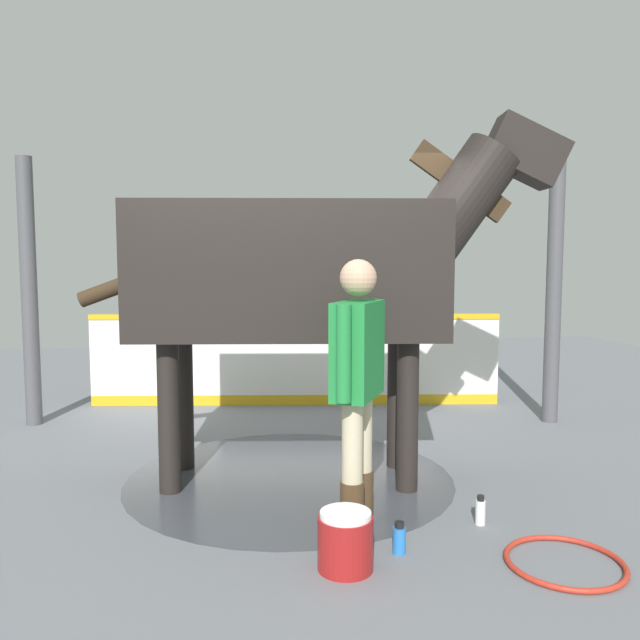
# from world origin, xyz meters

# --- Properties ---
(ground_plane) EXTENTS (16.00, 16.00, 0.02)m
(ground_plane) POSITION_xyz_m (0.00, 0.00, -0.01)
(ground_plane) COLOR slate
(wet_patch) EXTENTS (2.54, 2.54, 0.00)m
(wet_patch) POSITION_xyz_m (-0.07, 0.24, 0.00)
(wet_patch) COLOR #42444C
(wet_patch) RESTS_ON ground
(barrier_wall) EXTENTS (4.75, 0.84, 1.08)m
(barrier_wall) POSITION_xyz_m (-0.47, -2.29, 0.50)
(barrier_wall) COLOR white
(barrier_wall) RESTS_ON ground
(roof_post_near) EXTENTS (0.16, 0.16, 2.75)m
(roof_post_near) POSITION_xyz_m (-3.01, -1.02, 1.37)
(roof_post_near) COLOR #4C4C51
(roof_post_near) RESTS_ON ground
(roof_post_far) EXTENTS (0.16, 0.16, 2.75)m
(roof_post_far) POSITION_xyz_m (2.34, -1.88, 1.37)
(roof_post_far) COLOR #4C4C51
(roof_post_far) RESTS_ON ground
(horse) EXTENTS (3.69, 1.34, 2.80)m
(horse) POSITION_xyz_m (-0.19, 0.26, 1.63)
(horse) COLOR black
(horse) RESTS_ON ground
(handler) EXTENTS (0.44, 0.61, 1.71)m
(handler) POSITION_xyz_m (-0.37, 1.23, 0.99)
(handler) COLOR #47331E
(handler) RESTS_ON ground
(wash_bucket) EXTENTS (0.31, 0.31, 0.33)m
(wash_bucket) POSITION_xyz_m (-0.18, 1.75, 0.16)
(wash_bucket) COLOR maroon
(wash_bucket) RESTS_ON ground
(bottle_shampoo) EXTENTS (0.06, 0.06, 0.19)m
(bottle_shampoo) POSITION_xyz_m (-1.16, 1.33, 0.09)
(bottle_shampoo) COLOR white
(bottle_shampoo) RESTS_ON ground
(bottle_spray) EXTENTS (0.08, 0.08, 0.19)m
(bottle_spray) POSITION_xyz_m (-0.53, 1.62, 0.09)
(bottle_spray) COLOR blue
(bottle_spray) RESTS_ON ground
(hose_coil) EXTENTS (0.66, 0.66, 0.03)m
(hose_coil) POSITION_xyz_m (-1.39, 1.93, 0.02)
(hose_coil) COLOR #B72D1E
(hose_coil) RESTS_ON ground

